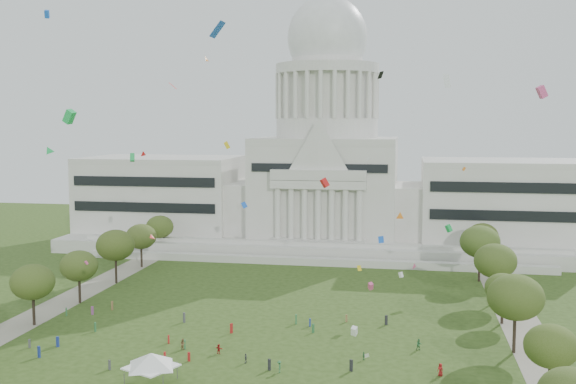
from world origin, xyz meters
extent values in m
plane|color=#2C4314|center=(0.00, 0.00, 0.00)|extent=(400.00, 400.00, 0.00)
cube|color=beige|center=(0.00, 115.00, 2.00)|extent=(160.00, 60.00, 4.00)
cube|color=beige|center=(0.00, 82.00, 1.00)|extent=(130.00, 3.00, 2.00)
cube|color=beige|center=(0.00, 90.00, 2.50)|extent=(140.00, 3.00, 5.00)
cube|color=beige|center=(-55.00, 114.00, 15.00)|extent=(50.00, 34.00, 22.00)
cube|color=beige|center=(55.00, 114.00, 15.00)|extent=(50.00, 34.00, 22.00)
cube|color=beige|center=(-27.00, 112.00, 12.00)|extent=(12.00, 26.00, 16.00)
cube|color=beige|center=(27.00, 112.00, 12.00)|extent=(12.00, 26.00, 16.00)
cube|color=beige|center=(0.00, 114.00, 18.00)|extent=(44.00, 38.00, 28.00)
cube|color=beige|center=(0.00, 94.00, 21.20)|extent=(28.00, 3.00, 2.40)
cube|color=black|center=(-55.00, 96.80, 17.00)|extent=(46.00, 0.40, 11.00)
cube|color=black|center=(55.00, 96.80, 17.00)|extent=(46.00, 0.40, 11.00)
cylinder|color=beige|center=(0.00, 114.00, 37.40)|extent=(32.00, 32.00, 6.00)
cylinder|color=beige|center=(0.00, 114.00, 47.40)|extent=(28.00, 28.00, 14.00)
cylinder|color=beige|center=(0.00, 114.00, 55.90)|extent=(32.40, 32.40, 3.00)
cylinder|color=beige|center=(0.00, 114.00, 61.40)|extent=(22.00, 22.00, 8.00)
ellipsoid|color=silver|center=(0.00, 114.00, 65.40)|extent=(25.00, 25.00, 26.20)
cube|color=gray|center=(-48.00, 30.00, 0.02)|extent=(8.00, 160.00, 0.04)
cube|color=gray|center=(48.00, 30.00, 0.02)|extent=(8.00, 160.00, 0.04)
cylinder|color=black|center=(46.22, -1.75, 2.46)|extent=(0.56, 0.56, 4.92)
ellipsoid|color=#384F17|center=(46.22, -1.75, 7.68)|extent=(7.58, 7.58, 6.20)
cylinder|color=black|center=(-45.04, 17.30, 2.73)|extent=(0.56, 0.56, 5.47)
ellipsoid|color=#3A5019|center=(-45.04, 17.30, 8.53)|extent=(8.42, 8.42, 6.89)
cylinder|color=black|center=(44.17, 17.44, 3.10)|extent=(0.56, 0.56, 6.20)
ellipsoid|color=#364C19|center=(44.17, 17.44, 9.68)|extent=(9.55, 9.55, 7.82)
cylinder|color=black|center=(-44.09, 33.92, 2.64)|extent=(0.56, 0.56, 5.27)
ellipsoid|color=#3B501B|center=(-44.09, 33.92, 8.23)|extent=(8.12, 8.12, 6.65)
cylinder|color=black|center=(44.40, 34.48, 2.28)|extent=(0.56, 0.56, 4.56)
ellipsoid|color=#344B17|center=(44.40, 34.48, 7.11)|extent=(7.01, 7.01, 5.74)
cylinder|color=black|center=(-44.08, 52.42, 3.02)|extent=(0.56, 0.56, 6.03)
ellipsoid|color=#344615|center=(-44.08, 52.42, 9.41)|extent=(9.29, 9.29, 7.60)
cylinder|color=black|center=(44.76, 50.04, 2.98)|extent=(0.56, 0.56, 5.97)
ellipsoid|color=#344918|center=(44.76, 50.04, 9.31)|extent=(9.19, 9.19, 7.52)
cylinder|color=black|center=(-45.22, 71.01, 2.70)|extent=(0.56, 0.56, 5.41)
ellipsoid|color=#38471A|center=(-45.22, 71.01, 8.44)|extent=(8.33, 8.33, 6.81)
cylinder|color=black|center=(43.49, 70.19, 3.19)|extent=(0.56, 0.56, 6.37)
ellipsoid|color=#38511C|center=(43.49, 70.19, 9.94)|extent=(9.82, 9.82, 8.03)
cylinder|color=black|center=(-46.87, 89.14, 2.66)|extent=(0.56, 0.56, 5.32)
ellipsoid|color=#364C17|center=(-46.87, 89.14, 8.29)|extent=(8.19, 8.19, 6.70)
cylinder|color=black|center=(45.96, 88.13, 2.73)|extent=(0.56, 0.56, 5.47)
ellipsoid|color=#374614|center=(45.96, 88.13, 8.53)|extent=(8.42, 8.42, 6.89)
cylinder|color=#4C4C4C|center=(-14.32, -9.99, 1.33)|extent=(0.12, 0.12, 2.66)
cylinder|color=#4C4C4C|center=(-14.32, -4.02, 1.33)|extent=(0.12, 0.12, 2.66)
cylinder|color=#4C4C4C|center=(-8.36, -4.02, 1.33)|extent=(0.12, 0.12, 2.66)
cube|color=white|center=(-11.34, -7.00, 2.77)|extent=(8.43, 8.43, 0.21)
pyramid|color=white|center=(-11.34, -7.00, 3.94)|extent=(11.80, 11.80, 2.13)
imported|color=#B21E1E|center=(31.37, 4.36, 1.01)|extent=(1.17, 1.09, 2.01)
imported|color=#33723F|center=(28.26, 15.88, 0.98)|extent=(1.09, 0.86, 1.97)
imported|color=#33723F|center=(6.54, 1.30, 0.95)|extent=(0.80, 1.30, 1.90)
imported|color=#4C4C51|center=(0.37, 4.38, 0.81)|extent=(0.52, 0.95, 1.62)
imported|color=#B21E1E|center=(-5.22, 7.92, 0.84)|extent=(1.68, 1.18, 1.69)
imported|color=olive|center=(-11.99, 8.99, 0.96)|extent=(1.09, 0.98, 1.92)
imported|color=#33723F|center=(19.21, 9.30, 0.70)|extent=(0.54, 0.87, 1.40)
cube|color=#4C4C51|center=(-38.52, 4.92, 0.77)|extent=(0.48, 0.43, 1.54)
cube|color=#26262B|center=(4.80, 1.96, 0.91)|extent=(0.55, 0.56, 1.82)
cube|color=#26262B|center=(22.17, 29.65, 0.94)|extent=(0.57, 0.46, 1.88)
cube|color=#33723F|center=(-34.35, 6.95, 0.82)|extent=(0.30, 0.45, 1.64)
cube|color=#994C8C|center=(-37.23, 25.98, 0.86)|extent=(0.41, 0.52, 1.73)
cube|color=navy|center=(-34.27, 0.80, 0.97)|extent=(0.60, 0.56, 1.94)
cube|color=#4C4C51|center=(-16.98, 24.18, 0.98)|extent=(0.58, 0.60, 1.95)
cube|color=#33723F|center=(-42.00, 24.16, 0.84)|extent=(0.47, 0.52, 1.68)
cube|color=#B21E1E|center=(-12.94, 2.82, 0.79)|extent=(0.29, 0.43, 1.59)
cube|color=olive|center=(14.40, 30.14, 0.72)|extent=(0.39, 0.25, 1.45)
cube|color=navy|center=(7.75, 26.02, 0.76)|extent=(0.25, 0.40, 1.52)
cube|color=#26262B|center=(17.60, 3.87, 0.93)|extent=(0.57, 0.57, 1.87)
cube|color=#B21E1E|center=(-6.06, 19.26, 0.93)|extent=(0.49, 0.57, 1.85)
cube|color=#4C4C51|center=(-20.19, -2.41, 0.80)|extent=(0.49, 0.48, 1.60)
cube|color=#B21E1E|center=(-9.04, 3.56, 0.76)|extent=(0.47, 0.41, 1.52)
cube|color=#B21E1E|center=(-15.52, 11.58, 0.75)|extent=(0.32, 0.44, 1.50)
cube|color=#33723F|center=(8.92, 22.15, 0.85)|extent=(0.46, 0.53, 1.71)
cube|color=#33723F|center=(4.86, 27.06, 0.96)|extent=(0.40, 0.56, 1.93)
cube|color=#33723F|center=(-11.67, 9.18, 0.82)|extent=(0.38, 0.49, 1.64)
cube|color=navy|center=(-33.97, 6.32, 0.92)|extent=(0.55, 0.43, 1.83)
cube|color=#33723F|center=(-31.49, 15.58, 0.89)|extent=(0.52, 0.55, 1.77)
cube|color=olive|center=(-34.72, 29.92, 0.94)|extent=(0.40, 0.55, 1.88)
camera|label=1|loc=(26.14, -99.02, 38.98)|focal=42.00mm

